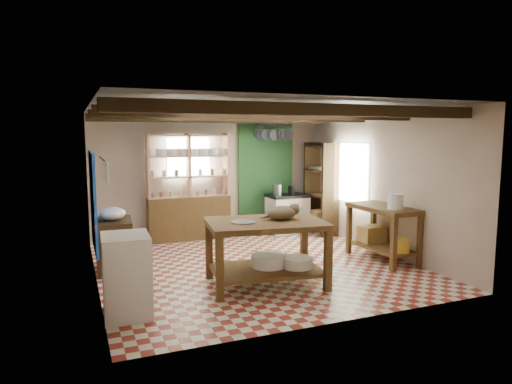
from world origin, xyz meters
name	(u,v)px	position (x,y,z in m)	size (l,w,h in m)	color
floor	(255,266)	(0.00, 0.00, -0.01)	(5.00, 5.00, 0.02)	#9C3022
ceiling	(255,108)	(0.00, 0.00, 2.60)	(5.00, 5.00, 0.02)	#4F4F54
wall_back	(212,176)	(0.00, 2.50, 1.30)	(5.00, 0.04, 2.60)	#C5B29F
wall_front	(338,213)	(0.00, -2.50, 1.30)	(5.00, 0.04, 2.60)	#C5B29F
wall_left	(93,196)	(-2.50, 0.00, 1.30)	(0.04, 5.00, 2.60)	#C5B29F
wall_right	(381,182)	(2.50, 0.00, 1.30)	(0.04, 5.00, 2.60)	#C5B29F
ceiling_beams	(255,115)	(0.00, 0.00, 2.48)	(5.00, 3.80, 0.15)	#382613
blue_wall_patch	(93,201)	(-2.47, 0.90, 1.10)	(0.04, 1.40, 1.60)	#1649AA
green_wall_patch	(266,176)	(1.25, 2.47, 1.25)	(1.30, 0.04, 2.30)	#205025
window_back	(188,157)	(-0.50, 2.48, 1.70)	(0.90, 0.02, 0.80)	silver
window_right	(350,173)	(2.48, 1.00, 1.40)	(0.02, 1.30, 1.20)	silver
utensil_rail	(102,169)	(-2.44, -1.20, 1.78)	(0.06, 0.90, 0.28)	black
pot_rack	(274,134)	(1.25, 2.05, 2.18)	(0.86, 0.12, 0.36)	black
shelving_unit	(189,187)	(-0.55, 2.31, 1.10)	(1.70, 0.34, 2.20)	tan
tall_rack	(321,188)	(2.28, 1.80, 1.00)	(0.40, 0.86, 2.00)	#382613
work_table	(266,253)	(-0.21, -0.94, 0.47)	(1.66, 1.11, 0.94)	brown
stove	(287,213)	(1.64, 2.15, 0.43)	(0.87, 0.59, 0.85)	white
prep_table	(114,245)	(-2.20, 0.59, 0.41)	(0.56, 0.82, 0.83)	#382613
white_cabinet	(127,275)	(-2.22, -1.35, 0.50)	(0.55, 0.66, 0.99)	white
right_counter	(383,233)	(2.18, -0.51, 0.48)	(0.66, 1.33, 0.95)	brown
cat	(282,213)	(0.04, -0.92, 1.04)	(0.44, 0.34, 0.20)	#826A4C
steel_tray	(243,222)	(-0.57, -0.94, 0.95)	(0.33, 0.33, 0.02)	#9B9DA3
basin_large	(268,261)	(-0.16, -0.89, 0.34)	(0.50, 0.50, 0.18)	white
basin_small	(297,262)	(0.22, -1.10, 0.33)	(0.44, 0.44, 0.15)	white
kettle_left	(277,190)	(1.39, 2.14, 0.97)	(0.20, 0.20, 0.23)	#9B9DA3
kettle_right	(292,190)	(1.74, 2.15, 0.94)	(0.15, 0.15, 0.18)	black
enamel_bowl	(113,214)	(-2.20, 0.59, 0.93)	(0.40, 0.40, 0.20)	white
white_bucket	(395,202)	(2.14, -0.86, 1.08)	(0.26, 0.26, 0.26)	white
wicker_basket	(372,234)	(2.17, -0.21, 0.40)	(0.42, 0.34, 0.29)	#A98844
yellow_tub	(400,245)	(2.19, -0.96, 0.36)	(0.29, 0.29, 0.21)	gold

